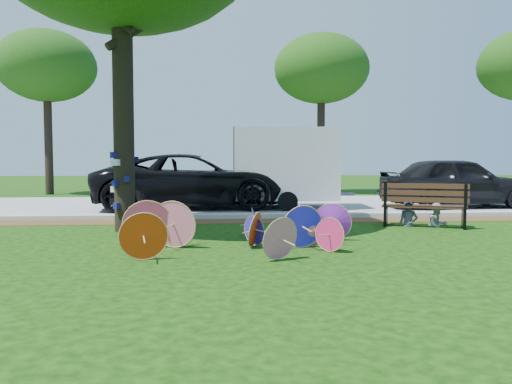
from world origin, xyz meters
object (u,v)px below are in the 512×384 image
at_px(cargo_trailer, 285,164).
at_px(person_left, 409,201).
at_px(dark_pickup, 456,182).
at_px(person_right, 438,204).
at_px(parasol_pile, 234,227).
at_px(black_van, 193,181).
at_px(park_bench, 424,205).

xyz_separation_m(cargo_trailer, person_left, (2.27, -4.73, -0.84)).
bearing_deg(dark_pickup, person_right, 145.09).
bearing_deg(parasol_pile, black_van, 98.33).
distance_m(black_van, dark_pickup, 8.59).
distance_m(dark_pickup, park_bench, 5.45).
bearing_deg(person_left, parasol_pile, -126.93).
distance_m(black_van, park_bench, 7.44).
bearing_deg(park_bench, parasol_pile, -128.61).
bearing_deg(black_van, person_right, -132.65).
relative_size(park_bench, person_right, 1.84).
bearing_deg(cargo_trailer, person_left, -61.71).
height_order(black_van, cargo_trailer, cargo_trailer).
distance_m(parasol_pile, cargo_trailer, 7.55).
distance_m(cargo_trailer, person_left, 5.31).
relative_size(dark_pickup, cargo_trailer, 1.51).
height_order(park_bench, person_left, person_left).
distance_m(parasol_pile, person_left, 4.85).
height_order(black_van, person_left, black_van).
xyz_separation_m(parasol_pile, dark_pickup, (7.50, 7.00, 0.47)).
bearing_deg(park_bench, black_van, 161.29).
height_order(cargo_trailer, park_bench, cargo_trailer).
height_order(parasol_pile, park_bench, park_bench).
bearing_deg(person_left, person_right, 21.85).
xyz_separation_m(dark_pickup, park_bench, (-3.00, -4.54, -0.33)).
bearing_deg(person_right, park_bench, 176.70).
bearing_deg(cargo_trailer, black_van, -179.95).
bearing_deg(dark_pickup, cargo_trailer, 83.26).
distance_m(black_van, person_left, 7.14).
distance_m(person_left, person_right, 0.70).
distance_m(parasol_pile, park_bench, 5.13).
xyz_separation_m(black_van, park_bench, (5.58, -4.91, -0.37)).
bearing_deg(person_right, dark_pickup, 48.00).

